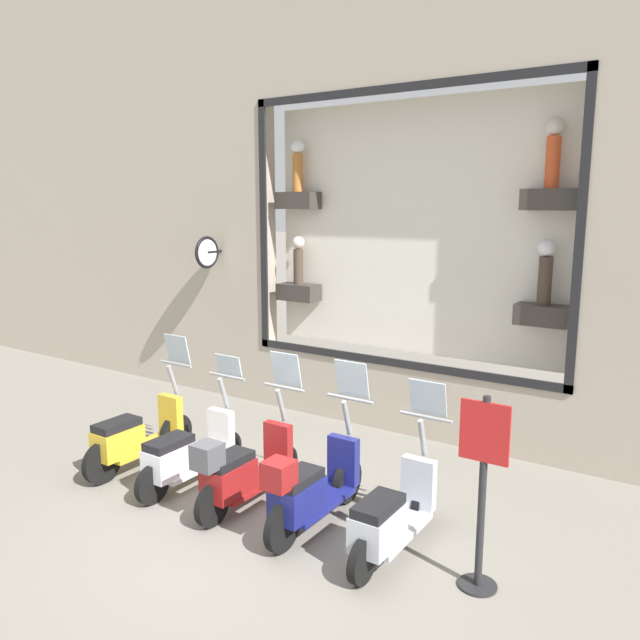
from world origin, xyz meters
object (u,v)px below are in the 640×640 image
scooter_silver_0 (391,517)px  scooter_red_2 (241,470)px  scooter_navy_1 (310,489)px  scooter_white_3 (186,454)px  shop_sign_post (482,486)px  scooter_yellow_4 (135,437)px

scooter_silver_0 → scooter_red_2: scooter_red_2 is taller
scooter_navy_1 → scooter_red_2: size_ratio=1.01×
scooter_silver_0 → scooter_white_3: bearing=90.0°
scooter_navy_1 → scooter_white_3: (0.05, 1.90, -0.06)m
scooter_navy_1 → scooter_red_2: 0.95m
scooter_navy_1 → scooter_red_2: bearing=90.5°
scooter_silver_0 → shop_sign_post: bearing=-92.5°
shop_sign_post → scooter_yellow_4: bearing=89.4°
scooter_red_2 → scooter_yellow_4: size_ratio=0.99×
scooter_red_2 → scooter_yellow_4: scooter_yellow_4 is taller
scooter_silver_0 → scooter_navy_1: 0.95m
scooter_red_2 → scooter_silver_0: bearing=-88.2°
scooter_silver_0 → shop_sign_post: shop_sign_post is taller
scooter_navy_1 → scooter_yellow_4: scooter_navy_1 is taller
scooter_yellow_4 → shop_sign_post: shop_sign_post is taller
scooter_red_2 → scooter_white_3: 0.95m
scooter_red_2 → shop_sign_post: (0.02, -2.82, 0.53)m
scooter_red_2 → scooter_white_3: (0.06, 0.95, -0.05)m
scooter_yellow_4 → shop_sign_post: bearing=-90.6°
scooter_navy_1 → scooter_red_2: scooter_navy_1 is taller
scooter_yellow_4 → scooter_navy_1: bearing=-91.2°
scooter_navy_1 → scooter_yellow_4: 2.85m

